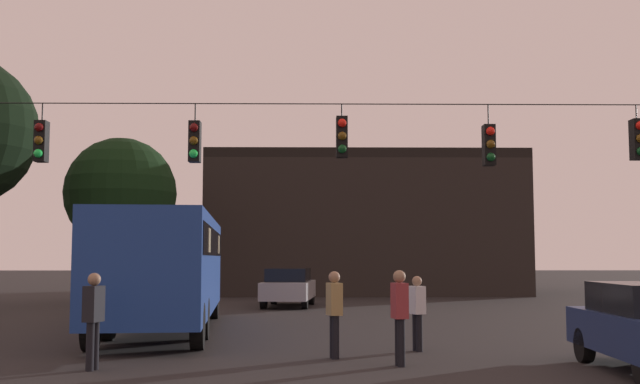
% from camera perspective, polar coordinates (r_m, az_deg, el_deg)
% --- Properties ---
extents(ground_plane, '(168.00, 168.00, 0.00)m').
position_cam_1_polar(ground_plane, '(28.64, 0.62, -8.92)').
color(ground_plane, black).
rests_on(ground_plane, ground).
extents(overhead_signal_span, '(20.33, 0.44, 6.09)m').
position_cam_1_polar(overhead_signal_span, '(17.19, 1.60, 0.54)').
color(overhead_signal_span, black).
rests_on(overhead_signal_span, ground).
extents(city_bus, '(3.42, 11.17, 3.00)m').
position_cam_1_polar(city_bus, '(20.56, -11.61, -5.17)').
color(city_bus, navy).
rests_on(city_bus, ground).
extents(car_far_left, '(2.18, 4.46, 1.52)m').
position_cam_1_polar(car_far_left, '(30.11, -2.41, -7.21)').
color(car_far_left, '#99999E').
rests_on(car_far_left, ground).
extents(pedestrian_crossing_left, '(0.34, 0.42, 1.57)m').
position_cam_1_polar(pedestrian_crossing_left, '(16.05, 7.41, -8.83)').
color(pedestrian_crossing_left, black).
rests_on(pedestrian_crossing_left, ground).
extents(pedestrian_crossing_center, '(0.33, 0.41, 1.69)m').
position_cam_1_polar(pedestrian_crossing_center, '(14.80, 1.10, -8.90)').
color(pedestrian_crossing_center, black).
rests_on(pedestrian_crossing_center, ground).
extents(pedestrian_crossing_right, '(0.30, 0.40, 1.73)m').
position_cam_1_polar(pedestrian_crossing_right, '(13.84, 6.09, -9.03)').
color(pedestrian_crossing_right, black).
rests_on(pedestrian_crossing_right, ground).
extents(pedestrian_near_bus, '(0.33, 0.41, 1.69)m').
position_cam_1_polar(pedestrian_near_bus, '(13.86, -16.88, -8.95)').
color(pedestrian_near_bus, black).
rests_on(pedestrian_near_bus, ground).
extents(corner_building, '(16.50, 12.72, 7.45)m').
position_cam_1_polar(corner_building, '(43.53, 3.07, -2.67)').
color(corner_building, black).
rests_on(corner_building, ground).
extents(tree_left_silhouette, '(4.82, 4.82, 7.16)m').
position_cam_1_polar(tree_left_silhouette, '(33.64, -14.93, -0.10)').
color(tree_left_silhouette, '#2D2116').
rests_on(tree_left_silhouette, ground).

